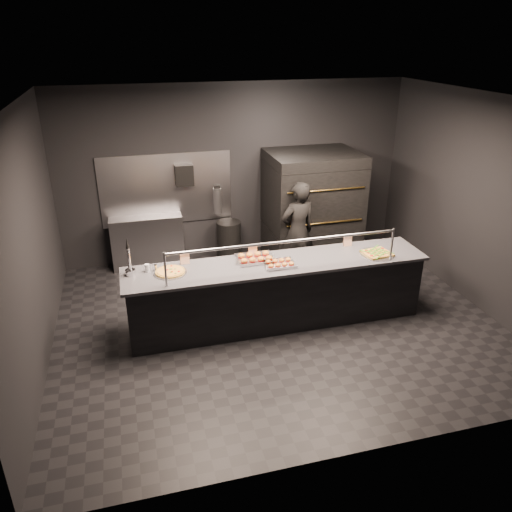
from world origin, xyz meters
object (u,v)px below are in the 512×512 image
object	(u,v)px
beer_tap	(130,265)
worker	(298,232)
prep_shelf	(148,242)
fire_extinguisher	(217,200)
towel_dispenser	(184,175)
round_pizza	(170,272)
slider_tray_a	(255,258)
square_pizza	(377,253)
pizza_oven	(312,207)
slider_tray_b	(280,264)
service_counter	(277,292)
trash_bin	(229,241)

from	to	relation	value
beer_tap	worker	size ratio (longest dim) A/B	0.30
prep_shelf	fire_extinguisher	distance (m)	1.39
towel_dispenser	round_pizza	bearing A→B (deg)	-102.52
slider_tray_a	square_pizza	size ratio (longest dim) A/B	1.28
pizza_oven	prep_shelf	xyz separation A→B (m)	(-2.80, 0.42, -0.52)
square_pizza	worker	xyz separation A→B (m)	(-0.69, 1.33, -0.12)
slider_tray_b	prep_shelf	bearing A→B (deg)	123.55
pizza_oven	square_pizza	size ratio (longest dim) A/B	4.17
service_counter	worker	xyz separation A→B (m)	(0.71, 1.22, 0.36)
prep_shelf	round_pizza	world-z (taller)	round_pizza
beer_tap	slider_tray_b	xyz separation A→B (m)	(1.91, -0.22, -0.12)
prep_shelf	round_pizza	xyz separation A→B (m)	(0.18, -2.27, 0.49)
pizza_oven	worker	world-z (taller)	pizza_oven
fire_extinguisher	beer_tap	world-z (taller)	beer_tap
towel_dispenser	beer_tap	bearing A→B (deg)	-114.07
service_counter	square_pizza	distance (m)	1.48
fire_extinguisher	square_pizza	world-z (taller)	fire_extinguisher
trash_bin	round_pizza	bearing A→B (deg)	-119.29
pizza_oven	trash_bin	size ratio (longest dim) A/B	2.68
service_counter	fire_extinguisher	distance (m)	2.50
beer_tap	slider_tray_b	bearing A→B (deg)	-6.50
towel_dispenser	fire_extinguisher	size ratio (longest dim) A/B	0.69
slider_tray_b	worker	size ratio (longest dim) A/B	0.26
prep_shelf	pizza_oven	bearing A→B (deg)	-8.54
pizza_oven	beer_tap	world-z (taller)	pizza_oven
trash_bin	slider_tray_a	bearing A→B (deg)	-91.89
beer_tap	round_pizza	size ratio (longest dim) A/B	1.15
trash_bin	fire_extinguisher	bearing A→B (deg)	129.22
pizza_oven	trash_bin	bearing A→B (deg)	167.14
towel_dispenser	round_pizza	world-z (taller)	towel_dispenser
square_pizza	slider_tray_b	bearing A→B (deg)	179.10
pizza_oven	worker	bearing A→B (deg)	-125.55
square_pizza	trash_bin	xyz separation A→B (m)	(-1.60, 2.33, -0.58)
slider_tray_a	service_counter	bearing A→B (deg)	-29.02
prep_shelf	worker	world-z (taller)	worker
pizza_oven	fire_extinguisher	distance (m)	1.63
towel_dispenser	service_counter	bearing A→B (deg)	-69.37
fire_extinguisher	prep_shelf	bearing A→B (deg)	-176.34
towel_dispenser	fire_extinguisher	distance (m)	0.74
trash_bin	beer_tap	bearing A→B (deg)	-129.20
prep_shelf	slider_tray_b	distance (m)	2.94
pizza_oven	round_pizza	size ratio (longest dim) A/B	4.41
service_counter	beer_tap	xyz separation A→B (m)	(-1.91, 0.13, 0.60)
towel_dispenser	square_pizza	xyz separation A→B (m)	(2.30, -2.50, -0.61)
fire_extinguisher	slider_tray_b	xyz separation A→B (m)	(0.35, -2.49, -0.12)
slider_tray_a	worker	world-z (taller)	worker
prep_shelf	worker	size ratio (longest dim) A/B	0.73
square_pizza	pizza_oven	bearing A→B (deg)	95.67
slider_tray_a	round_pizza	bearing A→B (deg)	-175.11
beer_tap	trash_bin	size ratio (longest dim) A/B	0.70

